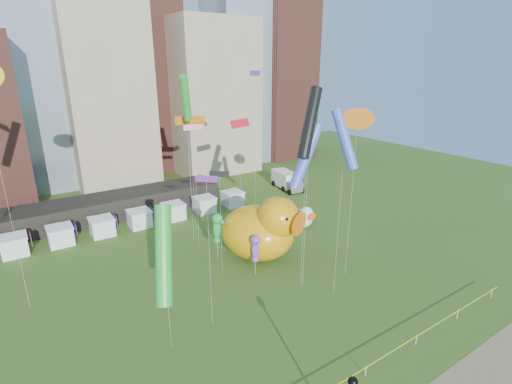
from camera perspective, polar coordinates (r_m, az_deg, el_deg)
skyline at (r=76.72m, az=-23.34°, el=16.95°), size 101.00×23.00×68.00m
pavilion at (r=60.28m, az=-23.15°, el=-2.47°), size 38.00×6.00×3.20m
vendor_tents at (r=55.97m, az=-16.83°, el=-3.85°), size 33.24×2.80×2.40m
big_duck at (r=44.16m, az=0.83°, el=-5.55°), size 10.40×11.40×7.94m
small_duck at (r=53.48m, az=6.75°, el=-3.76°), size 3.49×4.41×3.25m
seahorse_green at (r=44.03m, az=-5.78°, el=-5.08°), size 1.41×1.68×5.65m
seahorse_purple at (r=40.80m, az=-0.07°, el=-8.12°), size 1.29×1.49×4.69m
box_truck at (r=69.89m, az=4.50°, el=1.77°), size 3.66×7.48×3.05m
kite_2 at (r=35.14m, az=7.97°, el=10.12°), size 3.79×2.70×19.80m
kite_3 at (r=29.60m, az=-13.52°, el=-9.05°), size 3.09×4.33×11.84m
kite_5 at (r=35.71m, az=7.42°, el=5.25°), size 3.54×1.08×16.57m
kite_6 at (r=38.46m, az=14.88°, el=10.40°), size 1.55×1.75×17.70m
kite_7 at (r=43.77m, az=-0.12°, el=16.61°), size 0.42×1.76×20.93m
kite_8 at (r=48.32m, az=-2.37°, el=10.06°), size 3.21×1.39×15.12m
kite_9 at (r=44.64m, az=-9.31°, el=9.20°), size 2.13×1.05×15.10m
kite_10 at (r=39.13m, az=-5.46°, el=2.50°), size 1.85×1.37×11.33m
kite_11 at (r=45.87m, az=-10.35°, el=13.48°), size 2.41×3.20×20.56m
kite_13 at (r=34.54m, az=13.02°, el=7.57°), size 1.26×3.19×18.02m
kite_14 at (r=49.18m, az=-9.76°, el=10.34°), size 3.60×1.79×15.49m
kite_15 at (r=29.75m, az=-7.37°, el=1.59°), size 1.50×1.41×13.55m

